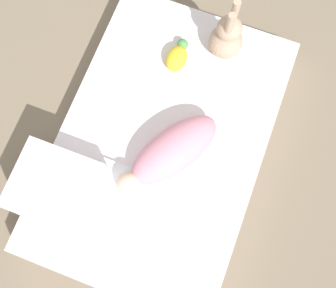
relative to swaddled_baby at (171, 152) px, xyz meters
The scene contains 7 objects.
ground_plane 0.22m from the swaddled_baby, 49.74° to the left, with size 12.00×12.00×0.00m, color #7A6B56.
bed_mattress 0.16m from the swaddled_baby, 49.74° to the left, with size 1.33×0.88×0.14m.
burp_cloth 0.29m from the swaddled_baby, 143.16° to the left, with size 0.23×0.19×0.02m.
swaddled_baby is the anchor object (origin of this frame).
pillow 0.50m from the swaddled_baby, 127.41° to the left, with size 0.30×0.34×0.12m.
bunny_plush 0.56m from the swaddled_baby, ahead, with size 0.15×0.15×0.33m.
turtle_plush 0.45m from the swaddled_baby, 16.86° to the left, with size 0.17×0.09×0.08m.
Camera 1 is at (-0.40, -0.18, 1.81)m, focal length 42.00 mm.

